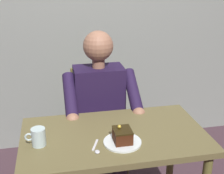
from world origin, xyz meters
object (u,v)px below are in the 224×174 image
dining_table (114,148)px  cake_slice (122,135)px  chair (98,119)px  seated_person (101,112)px  dessert_spoon (96,149)px  coffee_cup (38,137)px

dining_table → cake_slice: size_ratio=9.57×
chair → seated_person: seated_person is taller
cake_slice → dessert_spoon: size_ratio=0.79×
dining_table → chair: 0.66m
chair → dining_table: bearing=90.0°
seated_person → coffee_cup: size_ratio=10.86×
dining_table → cake_slice: 0.18m
chair → coffee_cup: 0.86m
seated_person → dessert_spoon: seated_person is taller
dessert_spoon → coffee_cup: bearing=-19.2°
coffee_cup → dessert_spoon: 0.32m
seated_person → cake_slice: bearing=92.1°
seated_person → dessert_spoon: size_ratio=8.55×
cake_slice → dessert_spoon: bearing=12.9°
dining_table → chair: chair is taller
dining_table → coffee_cup: bearing=5.3°
seated_person → chair: bearing=-90.0°
cake_slice → chair: bearing=-88.4°
chair → coffee_cup: bearing=58.3°
dining_table → chair: (0.00, -0.65, -0.14)m
seated_person → cake_slice: (-0.02, 0.58, 0.13)m
chair → cake_slice: (-0.02, 0.76, 0.28)m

